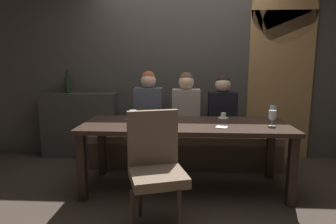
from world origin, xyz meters
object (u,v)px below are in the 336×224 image
object	(u,v)px
banquette_bench	(185,149)
dessert_plate	(136,117)
chair_near_side	(156,162)
espresso_cup	(223,116)
fork_on_table	(147,118)
diner_far_end	(222,107)
wine_bottle_dark_red	(68,85)
wine_glass_center_front	(133,115)
diner_redhead	(149,104)
dining_table	(185,131)
wine_glass_end_left	(273,110)
wine_glass_far_right	(272,115)
diner_bearded	(186,105)

from	to	relation	value
banquette_bench	dessert_plate	size ratio (longest dim) A/B	13.16
chair_near_side	dessert_plate	xyz separation A→B (m)	(-0.33, 0.98, 0.20)
chair_near_side	espresso_cup	world-z (taller)	chair_near_side
dessert_plate	fork_on_table	xyz separation A→B (m)	(0.14, -0.01, -0.01)
diner_far_end	wine_bottle_dark_red	xyz separation A→B (m)	(-2.20, 0.37, 0.25)
fork_on_table	wine_glass_center_front	bearing A→B (deg)	-109.24
diner_redhead	diner_far_end	xyz separation A→B (m)	(0.97, -0.01, -0.02)
diner_far_end	dining_table	bearing A→B (deg)	-124.83
dining_table	banquette_bench	xyz separation A→B (m)	(0.00, 0.70, -0.42)
espresso_cup	chair_near_side	bearing A→B (deg)	-124.14
espresso_cup	fork_on_table	size ratio (longest dim) A/B	0.71
diner_redhead	wine_glass_end_left	world-z (taller)	diner_redhead
banquette_bench	espresso_cup	size ratio (longest dim) A/B	20.83
dining_table	wine_bottle_dark_red	world-z (taller)	wine_bottle_dark_red
wine_glass_far_right	wine_bottle_dark_red	bearing A→B (deg)	155.86
wine_glass_far_right	wine_glass_center_front	world-z (taller)	same
diner_redhead	wine_bottle_dark_red	world-z (taller)	diner_redhead
diner_redhead	banquette_bench	bearing A→B (deg)	-0.40
dessert_plate	dining_table	bearing A→B (deg)	-24.04
diner_far_end	espresso_cup	size ratio (longest dim) A/B	6.52
wine_bottle_dark_red	wine_glass_center_front	bearing A→B (deg)	-46.13
chair_near_side	fork_on_table	distance (m)	1.01
diner_bearded	diner_far_end	xyz separation A→B (m)	(0.47, 0.00, -0.02)
diner_bearded	wine_glass_center_front	bearing A→B (deg)	-122.59
wine_glass_end_left	dining_table	bearing A→B (deg)	-166.85
wine_glass_center_front	wine_glass_far_right	bearing A→B (deg)	2.48
dining_table	wine_bottle_dark_red	xyz separation A→B (m)	(-1.72, 1.07, 0.42)
dessert_plate	diner_far_end	bearing A→B (deg)	22.26
wine_glass_end_left	espresso_cup	distance (m)	0.56
wine_glass_end_left	dessert_plate	bearing A→B (deg)	179.00
wine_bottle_dark_red	dessert_plate	size ratio (longest dim) A/B	1.72
diner_redhead	diner_bearded	bearing A→B (deg)	-0.81
dining_table	wine_glass_end_left	bearing A→B (deg)	13.15
wine_bottle_dark_red	wine_glass_center_front	world-z (taller)	wine_bottle_dark_red
dining_table	wine_glass_center_front	world-z (taller)	wine_glass_center_front
wine_glass_end_left	dessert_plate	xyz separation A→B (m)	(-1.58, 0.03, -0.10)
dining_table	espresso_cup	xyz separation A→B (m)	(0.45, 0.31, 0.11)
diner_far_end	banquette_bench	bearing A→B (deg)	179.68
wine_glass_far_right	fork_on_table	size ratio (longest dim) A/B	0.96
dessert_plate	fork_on_table	distance (m)	0.14
dining_table	espresso_cup	distance (m)	0.56
wine_bottle_dark_red	fork_on_table	world-z (taller)	wine_bottle_dark_red
chair_near_side	wine_bottle_dark_red	bearing A→B (deg)	129.31
diner_far_end	fork_on_table	bearing A→B (deg)	-154.38
banquette_bench	dessert_plate	bearing A→B (deg)	-142.95
diner_redhead	fork_on_table	bearing A→B (deg)	-85.50
dining_table	fork_on_table	size ratio (longest dim) A/B	12.94
wine_bottle_dark_red	espresso_cup	distance (m)	2.32
wine_glass_center_front	espresso_cup	xyz separation A→B (m)	(0.99, 0.47, -0.09)
diner_redhead	wine_glass_far_right	world-z (taller)	diner_redhead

